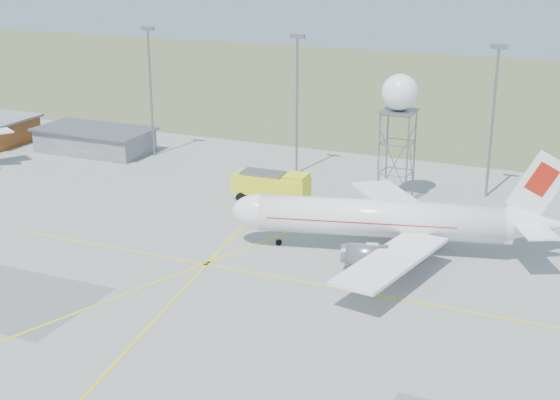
% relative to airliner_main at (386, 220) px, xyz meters
% --- Properties ---
extents(grass_strip, '(400.00, 120.00, 0.03)m').
position_rel_airliner_main_xyz_m(grass_strip, '(-10.90, 98.74, -3.81)').
color(grass_strip, '#506035').
rests_on(grass_strip, ground).
extents(building_grey, '(19.00, 10.00, 3.90)m').
position_rel_airliner_main_xyz_m(building_grey, '(-55.90, 22.74, -1.85)').
color(building_grey, gray).
rests_on(building_grey, ground).
extents(mast_a, '(2.20, 0.50, 20.50)m').
position_rel_airliner_main_xyz_m(mast_a, '(-45.90, 24.74, 8.25)').
color(mast_a, slate).
rests_on(mast_a, ground).
extents(mast_b, '(2.20, 0.50, 20.50)m').
position_rel_airliner_main_xyz_m(mast_b, '(-20.90, 24.74, 8.25)').
color(mast_b, slate).
rests_on(mast_b, ground).
extents(mast_c, '(2.20, 0.50, 20.50)m').
position_rel_airliner_main_xyz_m(mast_c, '(7.10, 24.74, 8.25)').
color(mast_c, slate).
rests_on(mast_c, ground).
extents(airliner_main, '(36.27, 34.52, 12.47)m').
position_rel_airliner_main_xyz_m(airliner_main, '(0.00, 0.00, 0.00)').
color(airliner_main, white).
rests_on(airliner_main, ground).
extents(radar_tower, '(4.71, 4.71, 17.06)m').
position_rel_airliner_main_xyz_m(radar_tower, '(-3.77, 17.70, 5.76)').
color(radar_tower, slate).
rests_on(radar_tower, ground).
extents(fire_truck, '(10.33, 4.35, 4.09)m').
position_rel_airliner_main_xyz_m(fire_truck, '(-18.65, 11.14, -1.86)').
color(fire_truck, yellow).
rests_on(fire_truck, ground).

